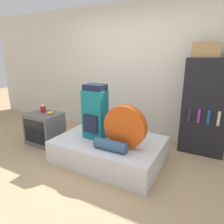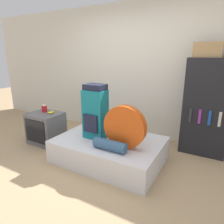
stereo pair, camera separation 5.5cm
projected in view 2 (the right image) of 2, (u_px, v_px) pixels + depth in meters
name	position (u px, v px, depth m)	size (l,w,h in m)	color
ground_plane	(78.00, 174.00, 2.83)	(16.00, 16.00, 0.00)	tan
wall_back	(133.00, 72.00, 4.00)	(8.00, 0.05, 2.60)	silver
bed	(109.00, 149.00, 3.18)	(1.62, 1.12, 0.36)	silver
backpack	(95.00, 112.00, 3.09)	(0.35, 0.28, 0.85)	#14707F
tent_bag	(125.00, 127.00, 2.77)	(0.62, 0.12, 0.62)	#D14C14
sleeping_roll	(110.00, 145.00, 2.75)	(0.48, 0.15, 0.15)	#33567A
television	(46.00, 128.00, 3.79)	(0.60, 0.51, 0.58)	#5B5B60
canister	(44.00, 109.00, 3.78)	(0.10, 0.10, 0.14)	#B2191E
banana_bunch	(52.00, 112.00, 3.70)	(0.11, 0.14, 0.04)	yellow
bookshelf	(207.00, 108.00, 3.26)	(0.71, 0.40, 1.59)	black
cardboard_box	(208.00, 50.00, 3.03)	(0.41, 0.21, 0.23)	#A88456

